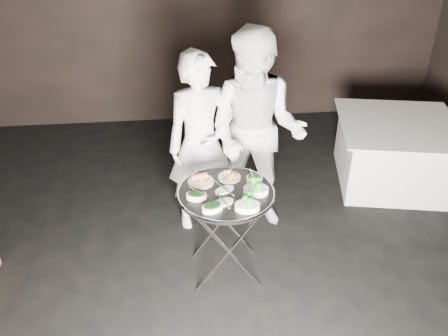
{
  "coord_description": "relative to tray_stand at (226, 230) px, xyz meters",
  "views": [
    {
      "loc": [
        -0.55,
        -2.62,
        2.9
      ],
      "look_at": [
        -0.22,
        0.55,
        0.95
      ],
      "focal_mm": 38.0,
      "sensor_mm": 36.0,
      "label": 1
    }
  ],
  "objects": [
    {
      "name": "spinach_bowl_a",
      "position": [
        -0.23,
        -0.06,
        0.4
      ],
      "size": [
        0.17,
        0.13,
        0.06
      ],
      "rotation": [
        0.0,
        0.0,
        -0.18
      ],
      "color": "silver",
      "rests_on": "serving_tray"
    },
    {
      "name": "potato_plate_a",
      "position": [
        -0.19,
        0.15,
        0.4
      ],
      "size": [
        0.21,
        0.21,
        0.08
      ],
      "rotation": [
        0.0,
        0.0,
        0.36
      ],
      "color": "beige",
      "rests_on": "serving_tray"
    },
    {
      "name": "asparagus_plate_b",
      "position": [
        -0.04,
        -0.15,
        0.39
      ],
      "size": [
        0.19,
        0.14,
        0.03
      ],
      "rotation": [
        0.0,
        0.0,
        0.33
      ],
      "color": "silver",
      "rests_on": "serving_tray"
    },
    {
      "name": "broccoli_bowl_b",
      "position": [
        0.13,
        -0.24,
        0.41
      ],
      "size": [
        0.2,
        0.15,
        0.08
      ],
      "rotation": [
        0.0,
        0.0,
        -0.08
      ],
      "color": "silver",
      "rests_on": "serving_tray"
    },
    {
      "name": "asparagus_plate_a",
      "position": [
        -0.01,
        0.02,
        0.39
      ],
      "size": [
        0.19,
        0.16,
        0.03
      ],
      "rotation": [
        0.0,
        0.0,
        0.52
      ],
      "color": "silver",
      "rests_on": "serving_tray"
    },
    {
      "name": "dining_table",
      "position": [
        1.98,
        1.25,
        -0.1
      ],
      "size": [
        1.24,
        1.24,
        0.71
      ],
      "rotation": [
        0.0,
        0.0,
        -0.2
      ],
      "color": "white",
      "rests_on": "floor"
    },
    {
      "name": "wall_back",
      "position": [
        0.22,
        3.13,
        1.05
      ],
      "size": [
        6.0,
        0.05,
        3.0
      ],
      "primitive_type": "cube",
      "color": "black",
      "rests_on": "floor"
    },
    {
      "name": "spinach_bowl_b",
      "position": [
        -0.13,
        -0.23,
        0.4
      ],
      "size": [
        0.18,
        0.15,
        0.07
      ],
      "rotation": [
        0.0,
        0.0,
        0.32
      ],
      "color": "silver",
      "rests_on": "serving_tray"
    },
    {
      "name": "serving_utensils",
      "position": [
        0.02,
        0.07,
        0.42
      ],
      "size": [
        0.59,
        0.43,
        0.01
      ],
      "color": "silver",
      "rests_on": "serving_tray"
    },
    {
      "name": "broccoli_bowl_a",
      "position": [
        0.23,
        -0.04,
        0.41
      ],
      "size": [
        0.21,
        0.16,
        0.08
      ],
      "rotation": [
        0.0,
        0.0,
        -0.11
      ],
      "color": "silver",
      "rests_on": "serving_tray"
    },
    {
      "name": "greens_bowl",
      "position": [
        0.24,
        0.12,
        0.41
      ],
      "size": [
        0.13,
        0.13,
        0.08
      ],
      "rotation": [
        0.0,
        0.0,
        -0.17
      ],
      "color": "silver",
      "rests_on": "serving_tray"
    },
    {
      "name": "waiter_right",
      "position": [
        0.35,
        0.73,
        0.5
      ],
      "size": [
        1.13,
        1.03,
        1.9
      ],
      "primitive_type": "imported",
      "rotation": [
        0.0,
        0.0,
        -0.42
      ],
      "color": "silver",
      "rests_on": "floor"
    },
    {
      "name": "potato_plate_b",
      "position": [
        0.05,
        0.2,
        0.4
      ],
      "size": [
        0.18,
        0.18,
        0.07
      ],
      "rotation": [
        0.0,
        0.0,
        -0.05
      ],
      "color": "beige",
      "rests_on": "serving_tray"
    },
    {
      "name": "serving_tray",
      "position": [
        -0.0,
        0.0,
        0.36
      ],
      "size": [
        0.77,
        0.77,
        0.04
      ],
      "color": "black",
      "rests_on": "tray_stand"
    },
    {
      "name": "floor",
      "position": [
        0.22,
        -0.4,
        -0.48
      ],
      "size": [
        6.0,
        7.0,
        0.05
      ],
      "primitive_type": "cube",
      "color": "black",
      "rests_on": "ground"
    },
    {
      "name": "waiter_left",
      "position": [
        -0.15,
        0.74,
        0.41
      ],
      "size": [
        0.7,
        0.54,
        1.71
      ],
      "primitive_type": "imported",
      "rotation": [
        0.0,
        0.0,
        0.22
      ],
      "color": "silver",
      "rests_on": "floor"
    },
    {
      "name": "tray_stand",
      "position": [
        0.0,
        0.0,
        0.0
      ],
      "size": [
        0.55,
        0.46,
        0.8
      ],
      "rotation": [
        0.0,
        0.0,
        -0.05
      ],
      "color": "silver",
      "rests_on": "floor"
    }
  ]
}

